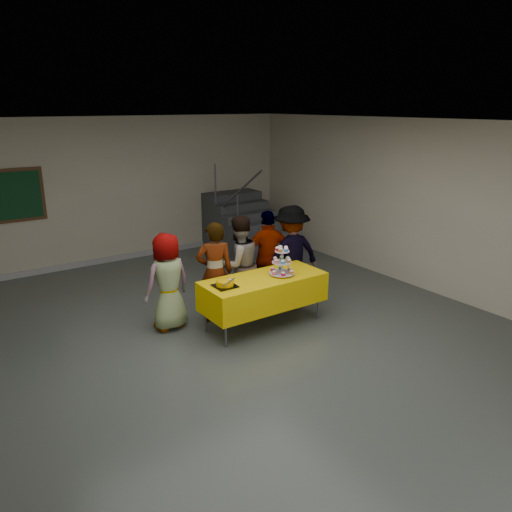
{
  "coord_description": "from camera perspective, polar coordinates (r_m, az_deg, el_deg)",
  "views": [
    {
      "loc": [
        -3.32,
        -5.14,
        3.23
      ],
      "look_at": [
        0.69,
        0.75,
        1.05
      ],
      "focal_mm": 35.0,
      "sensor_mm": 36.0,
      "label": 1
    }
  ],
  "objects": [
    {
      "name": "schoolchild_b",
      "position": [
        7.58,
        -4.74,
        -1.87
      ],
      "size": [
        0.67,
        0.55,
        1.57
      ],
      "primitive_type": "imported",
      "rotation": [
        0.0,
        0.0,
        2.79
      ],
      "color": "slate",
      "rests_on": "ground"
    },
    {
      "name": "schoolchild_e",
      "position": [
        8.36,
        4.02,
        0.22
      ],
      "size": [
        1.11,
        0.71,
        1.64
      ],
      "primitive_type": "imported",
      "rotation": [
        0.0,
        0.0,
        3.05
      ],
      "color": "#5C5C65",
      "rests_on": "ground"
    },
    {
      "name": "noticeboard",
      "position": [
        10.32,
        -26.57,
        6.13
      ],
      "size": [
        1.3,
        0.05,
        1.0
      ],
      "color": "#472B16",
      "rests_on": "ground"
    },
    {
      "name": "staircase",
      "position": [
        11.38,
        -1.23,
        3.07
      ],
      "size": [
        1.3,
        2.4,
        2.04
      ],
      "color": "#424447",
      "rests_on": "ground"
    },
    {
      "name": "room_shell",
      "position": [
        6.23,
        -1.47,
        6.83
      ],
      "size": [
        10.0,
        10.04,
        3.02
      ],
      "color": "#4C514C",
      "rests_on": "ground"
    },
    {
      "name": "bear_cake",
      "position": [
        7.01,
        -3.58,
        -3.05
      ],
      "size": [
        0.32,
        0.36,
        0.12
      ],
      "color": "black",
      "rests_on": "bake_table"
    },
    {
      "name": "schoolchild_a",
      "position": [
        7.44,
        -10.05,
        -2.9
      ],
      "size": [
        0.77,
        0.56,
        1.46
      ],
      "primitive_type": "imported",
      "rotation": [
        0.0,
        0.0,
        3.28
      ],
      "color": "slate",
      "rests_on": "ground"
    },
    {
      "name": "bake_table",
      "position": [
        7.46,
        0.87,
        -4.0
      ],
      "size": [
        1.88,
        0.78,
        0.77
      ],
      "color": "#595960",
      "rests_on": "ground"
    },
    {
      "name": "schoolchild_d",
      "position": [
        8.26,
        1.45,
        -0.18
      ],
      "size": [
        1.0,
        0.68,
        1.58
      ],
      "primitive_type": "imported",
      "rotation": [
        0.0,
        0.0,
        2.79
      ],
      "color": "slate",
      "rests_on": "ground"
    },
    {
      "name": "cupcake_stand",
      "position": [
        7.44,
        2.98,
        -0.82
      ],
      "size": [
        0.38,
        0.38,
        0.44
      ],
      "color": "silver",
      "rests_on": "bake_table"
    },
    {
      "name": "schoolchild_c",
      "position": [
        7.91,
        -1.98,
        -0.99
      ],
      "size": [
        0.77,
        0.6,
        1.57
      ],
      "primitive_type": "imported",
      "rotation": [
        0.0,
        0.0,
        3.14
      ],
      "color": "slate",
      "rests_on": "ground"
    }
  ]
}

